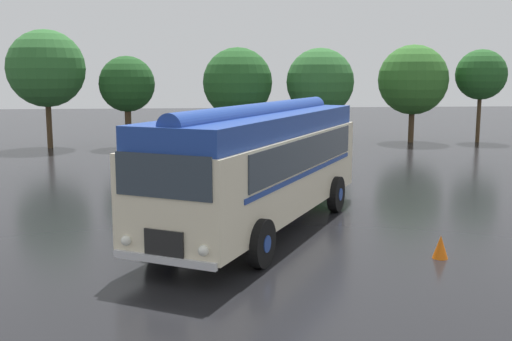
{
  "coord_description": "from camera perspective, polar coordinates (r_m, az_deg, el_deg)",
  "views": [
    {
      "loc": [
        -1.52,
        -16.3,
        4.25
      ],
      "look_at": [
        0.32,
        1.26,
        1.4
      ],
      "focal_mm": 42.0,
      "sensor_mm": 36.0,
      "label": 1
    }
  ],
  "objects": [
    {
      "name": "tree_far_right",
      "position": [
        38.87,
        14.69,
        8.48
      ],
      "size": [
        4.32,
        4.32,
        6.06
      ],
      "color": "#4C3823",
      "rests_on": "ground"
    },
    {
      "name": "car_mid_left",
      "position": [
        30.44,
        2.35,
        2.74
      ],
      "size": [
        2.11,
        4.28,
        1.66
      ],
      "color": "navy",
      "rests_on": "ground"
    },
    {
      "name": "tree_centre",
      "position": [
        35.87,
        -1.59,
        8.44
      ],
      "size": [
        4.13,
        4.13,
        5.82
      ],
      "color": "#4C3823",
      "rests_on": "ground"
    },
    {
      "name": "car_near_left",
      "position": [
        30.09,
        -3.0,
        2.66
      ],
      "size": [
        2.33,
        4.37,
        1.66
      ],
      "color": "#4C5156",
      "rests_on": "ground"
    },
    {
      "name": "tree_left_of_centre",
      "position": [
        35.76,
        -12.35,
        8.05
      ],
      "size": [
        3.21,
        3.21,
        5.29
      ],
      "color": "#4C3823",
      "rests_on": "ground"
    },
    {
      "name": "ground_plane",
      "position": [
        16.91,
        -0.63,
        -5.39
      ],
      "size": [
        120.0,
        120.0,
        0.0
      ],
      "primitive_type": "plane",
      "color": "black"
    },
    {
      "name": "traffic_cone",
      "position": [
        14.68,
        17.16,
        -6.96
      ],
      "size": [
        0.36,
        0.36,
        0.55
      ],
      "primitive_type": "cone",
      "color": "orange",
      "rests_on": "ground"
    },
    {
      "name": "tree_extra_right",
      "position": [
        40.09,
        20.61,
        8.63
      ],
      "size": [
        3.12,
        3.12,
        5.78
      ],
      "color": "#4C3823",
      "rests_on": "ground"
    },
    {
      "name": "tree_far_left",
      "position": [
        36.61,
        -19.29,
        9.22
      ],
      "size": [
        4.4,
        4.4,
        6.77
      ],
      "color": "#4C3823",
      "rests_on": "ground"
    },
    {
      "name": "vintage_bus",
      "position": [
        16.32,
        0.53,
        0.87
      ],
      "size": [
        7.09,
        9.99,
        3.49
      ],
      "color": "beige",
      "rests_on": "ground"
    },
    {
      "name": "tree_right_of_centre",
      "position": [
        36.42,
        6.07,
        8.23
      ],
      "size": [
        4.07,
        4.07,
        5.81
      ],
      "color": "#4C3823",
      "rests_on": "ground"
    }
  ]
}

